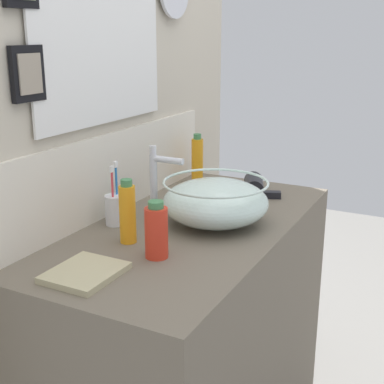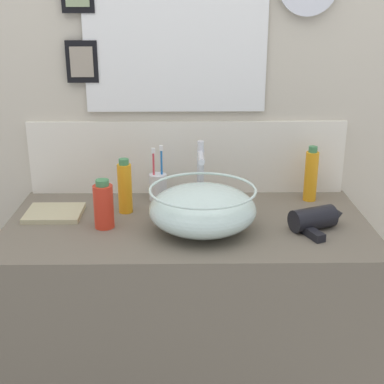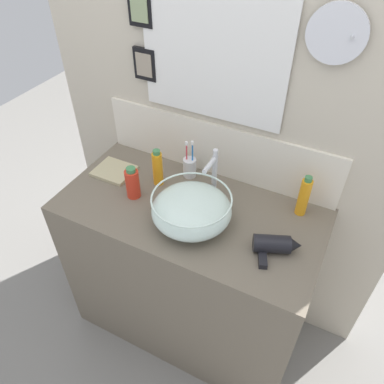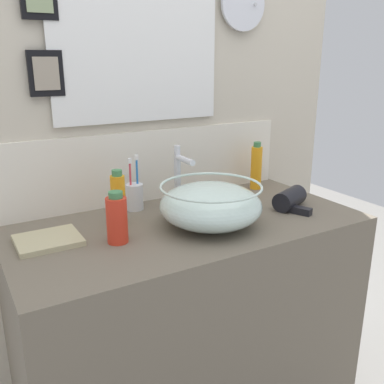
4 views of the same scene
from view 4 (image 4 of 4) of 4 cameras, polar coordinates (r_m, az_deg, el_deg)
name	(u,v)px [view 4 (image 4 of 4)]	position (r m, az deg, el deg)	size (l,w,h in m)	color
vanity_counter	(189,338)	(1.61, -0.43, -18.94)	(1.14, 0.57, 0.89)	#6B6051
back_panel	(145,90)	(1.58, -6.32, 13.33)	(1.67, 0.10, 2.58)	beige
glass_bowl_sink	(211,205)	(1.34, 2.52, -1.71)	(0.32, 0.32, 0.14)	silver
faucet	(179,173)	(1.49, -1.70, 2.57)	(0.02, 0.12, 0.22)	silver
hair_drier	(292,198)	(1.56, 13.20, -0.81)	(0.19, 0.18, 0.07)	black
toothbrush_cup	(134,196)	(1.51, -7.68, -0.53)	(0.06, 0.06, 0.19)	silver
spray_bottle	(118,199)	(1.36, -9.80, -0.97)	(0.05, 0.05, 0.18)	orange
shampoo_bottle	(117,219)	(1.24, -9.98, -3.54)	(0.06, 0.06, 0.15)	red
lotion_bottle	(256,167)	(1.75, 8.56, 3.33)	(0.04, 0.04, 0.19)	orange
hand_towel	(48,240)	(1.31, -18.62, -6.12)	(0.18, 0.15, 0.02)	tan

